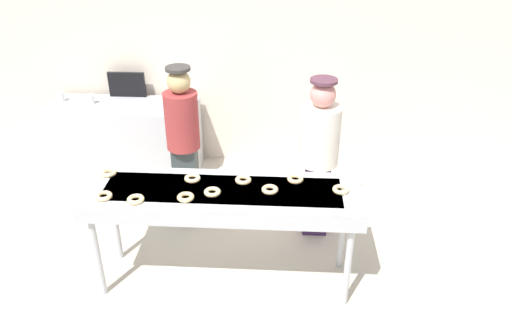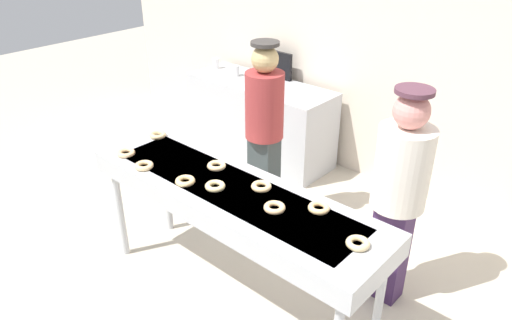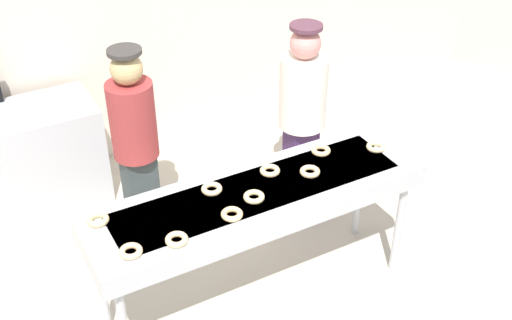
{
  "view_description": "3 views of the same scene",
  "coord_description": "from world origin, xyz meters",
  "px_view_note": "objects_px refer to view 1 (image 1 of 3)",
  "views": [
    {
      "loc": [
        0.48,
        -3.42,
        3.11
      ],
      "look_at": [
        0.26,
        0.28,
        1.08
      ],
      "focal_mm": 34.95,
      "sensor_mm": 36.0,
      "label": 1
    },
    {
      "loc": [
        1.97,
        -1.96,
        2.63
      ],
      "look_at": [
        0.03,
        0.22,
        1.09
      ],
      "focal_mm": 34.05,
      "sensor_mm": 36.0,
      "label": 2
    },
    {
      "loc": [
        -1.6,
        -2.9,
        3.41
      ],
      "look_at": [
        0.11,
        0.23,
        1.01
      ],
      "focal_mm": 45.05,
      "sensor_mm": 36.0,
      "label": 3
    }
  ],
  "objects_px": {
    "plain_donut_3": "(243,180)",
    "plain_donut_4": "(295,179)",
    "paper_cup_0": "(61,97)",
    "paper_cup_1": "(91,99)",
    "fryer_conveyor": "(223,198)",
    "plain_donut_1": "(341,190)",
    "plain_donut_5": "(104,196)",
    "menu_display": "(127,85)",
    "plain_donut_8": "(192,178)",
    "plain_donut_7": "(270,190)",
    "prep_counter": "(127,138)",
    "worker_assistant": "(319,149)",
    "plain_donut_0": "(186,197)",
    "plain_donut_6": "(136,199)",
    "plain_donut_2": "(212,192)",
    "plain_donut_9": "(108,173)",
    "worker_baker": "(183,139)"
  },
  "relations": [
    {
      "from": "plain_donut_4",
      "to": "plain_donut_6",
      "type": "bearing_deg",
      "value": -162.89
    },
    {
      "from": "plain_donut_6",
      "to": "plain_donut_7",
      "type": "distance_m",
      "value": 1.06
    },
    {
      "from": "plain_donut_0",
      "to": "plain_donut_1",
      "type": "distance_m",
      "value": 1.24
    },
    {
      "from": "plain_donut_0",
      "to": "plain_donut_5",
      "type": "height_order",
      "value": "same"
    },
    {
      "from": "prep_counter",
      "to": "paper_cup_0",
      "type": "distance_m",
      "value": 0.9
    },
    {
      "from": "plain_donut_0",
      "to": "prep_counter",
      "type": "distance_m",
      "value": 2.42
    },
    {
      "from": "plain_donut_5",
      "to": "menu_display",
      "type": "distance_m",
      "value": 2.4
    },
    {
      "from": "plain_donut_3",
      "to": "prep_counter",
      "type": "relative_size",
      "value": 0.08
    },
    {
      "from": "paper_cup_1",
      "to": "plain_donut_2",
      "type": "bearing_deg",
      "value": -49.2
    },
    {
      "from": "plain_donut_3",
      "to": "plain_donut_4",
      "type": "relative_size",
      "value": 1.0
    },
    {
      "from": "plain_donut_7",
      "to": "plain_donut_8",
      "type": "xyz_separation_m",
      "value": [
        -0.65,
        0.14,
        0.0
      ]
    },
    {
      "from": "paper_cup_0",
      "to": "plain_donut_0",
      "type": "bearing_deg",
      "value": -48.3
    },
    {
      "from": "plain_donut_8",
      "to": "worker_assistant",
      "type": "height_order",
      "value": "worker_assistant"
    },
    {
      "from": "plain_donut_7",
      "to": "paper_cup_1",
      "type": "height_order",
      "value": "paper_cup_1"
    },
    {
      "from": "fryer_conveyor",
      "to": "plain_donut_1",
      "type": "bearing_deg",
      "value": 1.14
    },
    {
      "from": "plain_donut_3",
      "to": "plain_donut_0",
      "type": "bearing_deg",
      "value": -146.16
    },
    {
      "from": "plain_donut_4",
      "to": "worker_assistant",
      "type": "bearing_deg",
      "value": 69.09
    },
    {
      "from": "plain_donut_0",
      "to": "plain_donut_4",
      "type": "distance_m",
      "value": 0.93
    },
    {
      "from": "plain_donut_1",
      "to": "plain_donut_4",
      "type": "distance_m",
      "value": 0.39
    },
    {
      "from": "plain_donut_3",
      "to": "menu_display",
      "type": "distance_m",
      "value": 2.57
    },
    {
      "from": "fryer_conveyor",
      "to": "worker_baker",
      "type": "xyz_separation_m",
      "value": [
        -0.49,
        0.91,
        0.08
      ]
    },
    {
      "from": "plain_donut_2",
      "to": "plain_donut_7",
      "type": "relative_size",
      "value": 1.0
    },
    {
      "from": "paper_cup_0",
      "to": "menu_display",
      "type": "xyz_separation_m",
      "value": [
        0.75,
        0.21,
        0.09
      ]
    },
    {
      "from": "plain_donut_3",
      "to": "plain_donut_4",
      "type": "height_order",
      "value": "same"
    },
    {
      "from": "plain_donut_1",
      "to": "worker_assistant",
      "type": "bearing_deg",
      "value": 99.92
    },
    {
      "from": "paper_cup_0",
      "to": "paper_cup_1",
      "type": "distance_m",
      "value": 0.39
    },
    {
      "from": "paper_cup_0",
      "to": "menu_display",
      "type": "distance_m",
      "value": 0.78
    },
    {
      "from": "fryer_conveyor",
      "to": "prep_counter",
      "type": "bearing_deg",
      "value": 126.54
    },
    {
      "from": "plain_donut_2",
      "to": "plain_donut_7",
      "type": "distance_m",
      "value": 0.46
    },
    {
      "from": "plain_donut_5",
      "to": "worker_baker",
      "type": "distance_m",
      "value": 1.18
    },
    {
      "from": "plain_donut_4",
      "to": "plain_donut_5",
      "type": "distance_m",
      "value": 1.55
    },
    {
      "from": "fryer_conveyor",
      "to": "paper_cup_1",
      "type": "distance_m",
      "value": 2.6
    },
    {
      "from": "plain_donut_3",
      "to": "paper_cup_1",
      "type": "bearing_deg",
      "value": 137.52
    },
    {
      "from": "prep_counter",
      "to": "menu_display",
      "type": "bearing_deg",
      "value": 90.0
    },
    {
      "from": "plain_donut_0",
      "to": "menu_display",
      "type": "height_order",
      "value": "menu_display"
    },
    {
      "from": "paper_cup_0",
      "to": "fryer_conveyor",
      "type": "bearing_deg",
      "value": -42.14
    },
    {
      "from": "plain_donut_0",
      "to": "plain_donut_2",
      "type": "xyz_separation_m",
      "value": [
        0.2,
        0.09,
        0.0
      ]
    },
    {
      "from": "plain_donut_7",
      "to": "plain_donut_8",
      "type": "height_order",
      "value": "same"
    },
    {
      "from": "plain_donut_8",
      "to": "prep_counter",
      "type": "bearing_deg",
      "value": 122.76
    },
    {
      "from": "prep_counter",
      "to": "plain_donut_5",
      "type": "bearing_deg",
      "value": -76.82
    },
    {
      "from": "plain_donut_5",
      "to": "plain_donut_8",
      "type": "xyz_separation_m",
      "value": [
        0.65,
        0.31,
        0.0
      ]
    },
    {
      "from": "plain_donut_2",
      "to": "menu_display",
      "type": "height_order",
      "value": "menu_display"
    },
    {
      "from": "plain_donut_4",
      "to": "worker_baker",
      "type": "distance_m",
      "value": 1.32
    },
    {
      "from": "plain_donut_1",
      "to": "plain_donut_3",
      "type": "bearing_deg",
      "value": 172.54
    },
    {
      "from": "plain_donut_2",
      "to": "fryer_conveyor",
      "type": "bearing_deg",
      "value": 48.14
    },
    {
      "from": "plain_donut_4",
      "to": "plain_donut_9",
      "type": "xyz_separation_m",
      "value": [
        -1.59,
        0.01,
        0.0
      ]
    },
    {
      "from": "plain_donut_2",
      "to": "plain_donut_9",
      "type": "bearing_deg",
      "value": 164.83
    },
    {
      "from": "fryer_conveyor",
      "to": "plain_donut_8",
      "type": "bearing_deg",
      "value": 154.77
    },
    {
      "from": "plain_donut_4",
      "to": "plain_donut_7",
      "type": "bearing_deg",
      "value": -139.1
    },
    {
      "from": "plain_donut_6",
      "to": "menu_display",
      "type": "relative_size",
      "value": 0.31
    }
  ]
}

